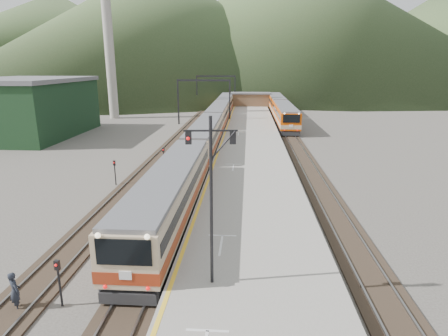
# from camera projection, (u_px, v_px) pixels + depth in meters

# --- Properties ---
(ground) EXTENTS (400.00, 400.00, 0.00)m
(ground) POSITION_uv_depth(u_px,v_px,m) (116.00, 334.00, 15.08)
(ground) COLOR #47423D
(ground) RESTS_ON ground
(track_main) EXTENTS (2.60, 200.00, 0.23)m
(track_main) POSITION_uv_depth(u_px,v_px,m) (212.00, 140.00, 53.53)
(track_main) COLOR black
(track_main) RESTS_ON ground
(track_far) EXTENTS (2.60, 200.00, 0.23)m
(track_far) POSITION_uv_depth(u_px,v_px,m) (177.00, 140.00, 53.85)
(track_far) COLOR black
(track_far) RESTS_ON ground
(track_second) EXTENTS (2.60, 200.00, 0.23)m
(track_second) POSITION_uv_depth(u_px,v_px,m) (293.00, 141.00, 52.81)
(track_second) COLOR black
(track_second) RESTS_ON ground
(platform) EXTENTS (8.00, 100.00, 1.00)m
(platform) POSITION_uv_depth(u_px,v_px,m) (251.00, 140.00, 51.14)
(platform) COLOR gray
(platform) RESTS_ON ground
(gantry_near) EXTENTS (9.55, 0.25, 8.00)m
(gantry_near) POSITION_uv_depth(u_px,v_px,m) (204.00, 93.00, 66.66)
(gantry_near) COLOR black
(gantry_near) RESTS_ON ground
(gantry_far) EXTENTS (9.55, 0.25, 8.00)m
(gantry_far) POSITION_uv_depth(u_px,v_px,m) (216.00, 86.00, 90.71)
(gantry_far) COLOR black
(gantry_far) RESTS_ON ground
(warehouse) EXTENTS (14.50, 20.50, 8.60)m
(warehouse) POSITION_uv_depth(u_px,v_px,m) (27.00, 107.00, 56.08)
(warehouse) COLOR black
(warehouse) RESTS_ON ground
(smokestack) EXTENTS (1.80, 1.80, 30.00)m
(smokestack) POSITION_uv_depth(u_px,v_px,m) (109.00, 40.00, 72.08)
(smokestack) COLOR #9E998E
(smokestack) RESTS_ON ground
(station_shed) EXTENTS (9.40, 4.40, 3.10)m
(station_shed) POSITION_uv_depth(u_px,v_px,m) (250.00, 99.00, 89.06)
(station_shed) COLOR brown
(station_shed) RESTS_ON platform
(hill_a) EXTENTS (180.00, 180.00, 60.00)m
(hill_a) POSITION_uv_depth(u_px,v_px,m) (162.00, 25.00, 192.30)
(hill_a) COLOR #334B25
(hill_a) RESTS_ON ground
(hill_b) EXTENTS (220.00, 220.00, 75.00)m
(hill_b) POSITION_uv_depth(u_px,v_px,m) (291.00, 18.00, 224.38)
(hill_b) COLOR #334B25
(hill_b) RESTS_ON ground
(hill_c) EXTENTS (160.00, 160.00, 50.00)m
(hill_c) POSITION_uv_depth(u_px,v_px,m) (443.00, 37.00, 203.46)
(hill_c) COLOR #334B25
(hill_c) RESTS_ON ground
(hill_d) EXTENTS (200.00, 200.00, 55.00)m
(hill_d) POSITION_uv_depth(u_px,v_px,m) (59.00, 38.00, 246.07)
(hill_d) COLOR #334B25
(hill_d) RESTS_ON ground
(main_train) EXTENTS (2.95, 80.95, 3.61)m
(main_train) POSITION_uv_depth(u_px,v_px,m) (213.00, 124.00, 54.95)
(main_train) COLOR tan
(main_train) RESTS_ON track_main
(second_train) EXTENTS (3.04, 41.36, 3.71)m
(second_train) POSITION_uv_depth(u_px,v_px,m) (280.00, 108.00, 74.98)
(second_train) COLOR #D24804
(second_train) RESTS_ON track_second
(signal_mast) EXTENTS (2.20, 0.34, 7.52)m
(signal_mast) POSITION_uv_depth(u_px,v_px,m) (211.00, 186.00, 15.70)
(signal_mast) COLOR black
(signal_mast) RESTS_ON platform
(short_signal_a) EXTENTS (0.25, 0.20, 2.27)m
(short_signal_a) POSITION_uv_depth(u_px,v_px,m) (59.00, 277.00, 16.45)
(short_signal_a) COLOR black
(short_signal_a) RESTS_ON ground
(short_signal_b) EXTENTS (0.22, 0.16, 2.27)m
(short_signal_b) POSITION_uv_depth(u_px,v_px,m) (164.00, 156.00, 38.37)
(short_signal_b) COLOR black
(short_signal_b) RESTS_ON ground
(short_signal_c) EXTENTS (0.26, 0.23, 2.27)m
(short_signal_c) POSITION_uv_depth(u_px,v_px,m) (115.00, 169.00, 33.38)
(short_signal_c) COLOR black
(short_signal_c) RESTS_ON ground
(worker) EXTENTS (0.80, 0.74, 1.82)m
(worker) POSITION_uv_depth(u_px,v_px,m) (15.00, 291.00, 16.37)
(worker) COLOR #20242E
(worker) RESTS_ON ground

